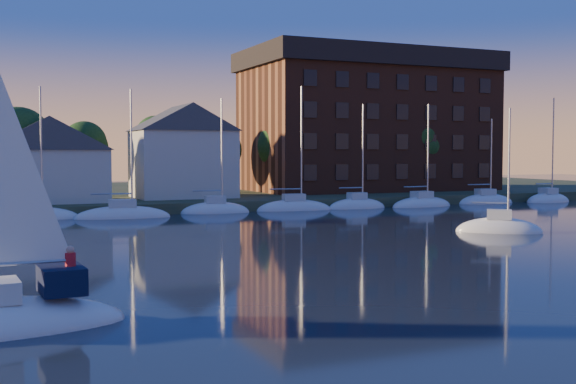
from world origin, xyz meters
TOP-DOWN VIEW (x-y plane):
  - ground at (0.00, 0.00)m, footprint 260.00×260.00m
  - shoreline_land at (0.00, 75.00)m, footprint 160.00×50.00m
  - wooden_dock at (0.00, 52.00)m, footprint 120.00×3.00m
  - clubhouse_centre at (-6.00, 57.00)m, footprint 11.55×8.40m
  - clubhouse_east at (8.00, 59.00)m, footprint 10.50×8.40m
  - condo_block at (34.00, 64.95)m, footprint 31.00×17.00m
  - tree_line at (2.00, 63.00)m, footprint 93.40×5.40m
  - moored_fleet at (4.00, 49.00)m, footprint 95.50×2.40m
  - drifting_sailboat_right at (22.23, 25.75)m, footprint 6.05×5.47m

SIDE VIEW (x-z plane):
  - ground at x=0.00m, z-range 0.00..0.00m
  - shoreline_land at x=0.00m, z-range -1.00..1.00m
  - wooden_dock at x=0.00m, z-range -0.50..0.50m
  - drifting_sailboat_right at x=22.23m, z-range -4.93..5.12m
  - moored_fleet at x=4.00m, z-range -5.93..6.12m
  - clubhouse_centre at x=-6.00m, z-range 1.09..9.17m
  - clubhouse_east at x=8.00m, z-range 1.10..10.90m
  - tree_line at x=2.00m, z-range 2.73..11.63m
  - condo_block at x=34.00m, z-range 1.09..18.49m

